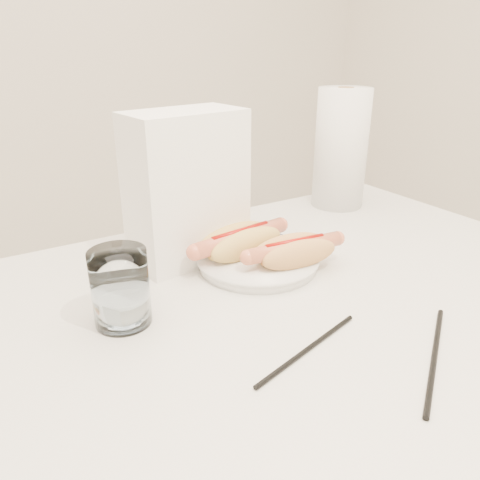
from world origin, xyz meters
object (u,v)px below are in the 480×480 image
hotdog_right (294,251)px  napkin_box (187,188)px  table (274,334)px  hotdog_left (240,242)px  water_glass (120,288)px  paper_towel_roll (341,149)px  plate (258,262)px

hotdog_right → napkin_box: bearing=134.6°
table → hotdog_left: 0.18m
hotdog_right → napkin_box: napkin_box is taller
water_glass → paper_towel_roll: 0.67m
napkin_box → paper_towel_roll: size_ratio=0.97×
hotdog_left → paper_towel_roll: 0.42m
table → hotdog_right: (0.09, 0.07, 0.10)m
table → paper_towel_roll: paper_towel_roll is taller
table → napkin_box: 0.30m
hotdog_left → water_glass: bearing=-170.7°
plate → hotdog_right: 0.07m
plate → hotdog_right: (0.04, -0.05, 0.03)m
hotdog_right → water_glass: bearing=-175.4°
hotdog_left → napkin_box: (-0.07, 0.07, 0.09)m
plate → napkin_box: (-0.09, 0.10, 0.13)m
napkin_box → table: bearing=-86.4°
paper_towel_roll → napkin_box: bearing=-169.2°
table → plate: plate is taller
water_glass → hotdog_left: bearing=17.1°
table → water_glass: bearing=162.2°
napkin_box → paper_towel_roll: paper_towel_roll is taller
table → paper_towel_roll: bearing=37.0°
hotdog_left → napkin_box: size_ratio=0.74×
table → napkin_box: (-0.04, 0.22, 0.19)m
plate → hotdog_left: bearing=127.9°
table → water_glass: 0.26m
hotdog_right → paper_towel_roll: (0.32, 0.24, 0.10)m
plate → table: bearing=-111.5°
paper_towel_roll → plate: bearing=-152.6°
hotdog_right → water_glass: 0.31m
plate → paper_towel_roll: paper_towel_roll is taller
napkin_box → paper_towel_roll: 0.45m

